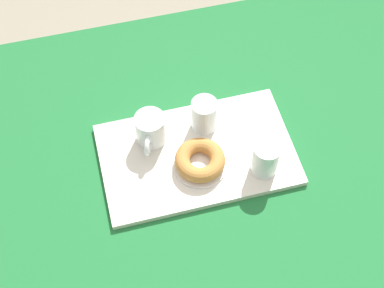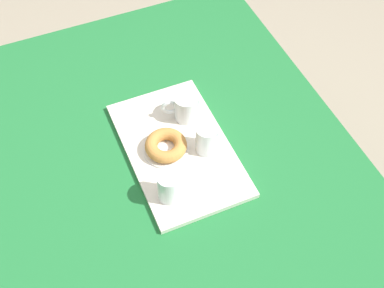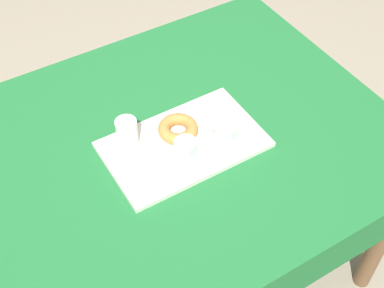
# 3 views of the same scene
# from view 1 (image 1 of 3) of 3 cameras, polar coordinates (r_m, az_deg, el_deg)

# --- Properties ---
(ground_plane) EXTENTS (6.00, 6.00, 0.00)m
(ground_plane) POSITION_cam_1_polar(r_m,az_deg,el_deg) (2.06, 1.85, -12.83)
(ground_plane) COLOR gray
(dining_table) EXTENTS (1.43, 1.08, 0.75)m
(dining_table) POSITION_cam_1_polar(r_m,az_deg,el_deg) (1.45, 2.57, -3.89)
(dining_table) COLOR #1E6B33
(dining_table) RESTS_ON ground
(serving_tray) EXTENTS (0.48, 0.29, 0.02)m
(serving_tray) POSITION_cam_1_polar(r_m,az_deg,el_deg) (1.38, 0.52, -1.09)
(serving_tray) COLOR silver
(serving_tray) RESTS_ON dining_table
(tea_mug_left) EXTENTS (0.08, 0.11, 0.09)m
(tea_mug_left) POSITION_cam_1_polar(r_m,az_deg,el_deg) (1.36, -4.29, 1.43)
(tea_mug_left) COLOR white
(tea_mug_left) RESTS_ON serving_tray
(water_glass_near) EXTENTS (0.06, 0.06, 0.09)m
(water_glass_near) POSITION_cam_1_polar(r_m,az_deg,el_deg) (1.32, 7.54, -1.57)
(water_glass_near) COLOR white
(water_glass_near) RESTS_ON serving_tray
(water_glass_far) EXTENTS (0.06, 0.06, 0.09)m
(water_glass_far) POSITION_cam_1_polar(r_m,az_deg,el_deg) (1.38, 1.24, 2.89)
(water_glass_far) COLOR white
(water_glass_far) RESTS_ON serving_tray
(donut_plate_left) EXTENTS (0.13, 0.13, 0.01)m
(donut_plate_left) POSITION_cam_1_polar(r_m,az_deg,el_deg) (1.35, 0.80, -2.09)
(donut_plate_left) COLOR white
(donut_plate_left) RESTS_ON serving_tray
(sugar_donut_left) EXTENTS (0.12, 0.12, 0.04)m
(sugar_donut_left) POSITION_cam_1_polar(r_m,az_deg,el_deg) (1.33, 0.81, -1.61)
(sugar_donut_left) COLOR #BC7F3D
(sugar_donut_left) RESTS_ON donut_plate_left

